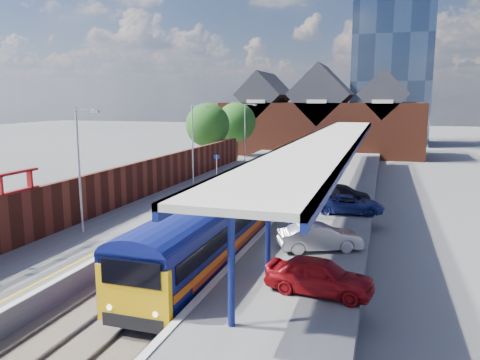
% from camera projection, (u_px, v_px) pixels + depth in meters
% --- Properties ---
extents(ground, '(240.00, 240.00, 0.00)m').
position_uv_depth(ground, '(284.00, 184.00, 47.30)').
color(ground, '#5B5B5E').
rests_on(ground, ground).
extents(ballast_bed, '(6.00, 76.00, 0.06)m').
position_uv_depth(ballast_bed, '(258.00, 205.00, 37.88)').
color(ballast_bed, '#473D33').
rests_on(ballast_bed, ground).
extents(rails, '(4.51, 76.00, 0.14)m').
position_uv_depth(rails, '(258.00, 204.00, 37.86)').
color(rails, slate).
rests_on(rails, ground).
extents(left_platform, '(5.00, 76.00, 1.00)m').
position_uv_depth(left_platform, '(195.00, 195.00, 39.41)').
color(left_platform, '#565659').
rests_on(left_platform, ground).
extents(right_platform, '(6.00, 76.00, 1.00)m').
position_uv_depth(right_platform, '(333.00, 204.00, 36.05)').
color(right_platform, '#565659').
rests_on(right_platform, ground).
extents(coping_left, '(0.30, 76.00, 0.05)m').
position_uv_depth(coping_left, '(221.00, 190.00, 38.63)').
color(coping_left, silver).
rests_on(coping_left, left_platform).
extents(coping_right, '(0.30, 76.00, 0.05)m').
position_uv_depth(coping_right, '(297.00, 195.00, 36.79)').
color(coping_right, silver).
rests_on(coping_right, right_platform).
extents(yellow_line, '(0.14, 76.00, 0.01)m').
position_uv_depth(yellow_line, '(214.00, 190.00, 38.81)').
color(yellow_line, yellow).
rests_on(yellow_line, left_platform).
extents(train, '(2.94, 65.92, 3.45)m').
position_uv_depth(train, '(300.00, 163.00, 46.94)').
color(train, navy).
rests_on(train, ground).
extents(canopy, '(4.50, 52.00, 4.48)m').
position_uv_depth(canopy, '(331.00, 140.00, 37.23)').
color(canopy, navy).
rests_on(canopy, right_platform).
extents(lamp_post_b, '(1.48, 0.18, 7.00)m').
position_uv_depth(lamp_post_b, '(81.00, 163.00, 25.72)').
color(lamp_post_b, '#A5A8AA').
rests_on(lamp_post_b, left_platform).
extents(lamp_post_c, '(1.48, 0.18, 7.00)m').
position_uv_depth(lamp_post_c, '(194.00, 140.00, 40.78)').
color(lamp_post_c, '#A5A8AA').
rests_on(lamp_post_c, left_platform).
extents(lamp_post_d, '(1.48, 0.18, 7.00)m').
position_uv_depth(lamp_post_d, '(246.00, 129.00, 55.84)').
color(lamp_post_d, '#A5A8AA').
rests_on(lamp_post_d, left_platform).
extents(platform_sign, '(0.55, 0.08, 2.50)m').
position_uv_depth(platform_sign, '(217.00, 163.00, 42.66)').
color(platform_sign, '#A5A8AA').
rests_on(platform_sign, left_platform).
extents(brick_wall, '(0.35, 50.00, 3.86)m').
position_uv_depth(brick_wall, '(127.00, 183.00, 33.75)').
color(brick_wall, maroon).
rests_on(brick_wall, left_platform).
extents(station_building, '(30.00, 12.12, 13.78)m').
position_uv_depth(station_building, '(322.00, 119.00, 72.73)').
color(station_building, maroon).
rests_on(station_building, ground).
extents(glass_tower, '(14.20, 14.20, 40.30)m').
position_uv_depth(glass_tower, '(393.00, 36.00, 88.03)').
color(glass_tower, '#435674').
rests_on(glass_tower, ground).
extents(tree_near, '(5.20, 5.20, 8.10)m').
position_uv_depth(tree_near, '(209.00, 126.00, 54.98)').
color(tree_near, '#382314').
rests_on(tree_near, ground).
extents(tree_far, '(5.20, 5.20, 8.10)m').
position_uv_depth(tree_far, '(237.00, 123.00, 62.21)').
color(tree_far, '#382314').
rests_on(tree_far, ground).
extents(parked_car_red, '(4.36, 2.22, 1.42)m').
position_uv_depth(parked_car_red, '(319.00, 276.00, 18.04)').
color(parked_car_red, maroon).
rests_on(parked_car_red, right_platform).
extents(parked_car_silver, '(4.35, 2.98, 1.36)m').
position_uv_depth(parked_car_silver, '(320.00, 237.00, 23.25)').
color(parked_car_silver, '#A7A7AC').
rests_on(parked_car_silver, right_platform).
extents(parked_car_dark, '(4.33, 2.41, 1.19)m').
position_uv_depth(parked_car_dark, '(342.00, 193.00, 34.73)').
color(parked_car_dark, black).
rests_on(parked_car_dark, right_platform).
extents(parked_car_blue, '(4.59, 2.43, 1.23)m').
position_uv_depth(parked_car_blue, '(350.00, 204.00, 30.87)').
color(parked_car_blue, navy).
rests_on(parked_car_blue, right_platform).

